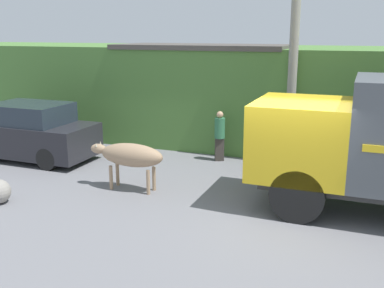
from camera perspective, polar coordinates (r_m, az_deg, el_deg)
ground_plane at (r=10.14m, az=11.83°, el=-8.93°), size 60.00×60.00×0.00m
hillside_embankment at (r=16.16m, az=16.17°, el=5.65°), size 32.00×5.04×3.39m
building_backdrop at (r=15.80m, az=1.34°, el=6.25°), size 5.87×2.70×3.49m
brown_cow at (r=11.35m, az=-7.86°, el=-1.45°), size 2.03×0.59×1.21m
parked_suv at (r=14.94m, az=-20.01°, el=1.38°), size 4.24×1.84×1.76m
pedestrian_on_hill at (r=13.84m, az=3.53°, el=1.30°), size 0.43×0.43×1.56m
utility_pole at (r=13.39m, az=12.84°, el=12.40°), size 0.90×0.27×7.00m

